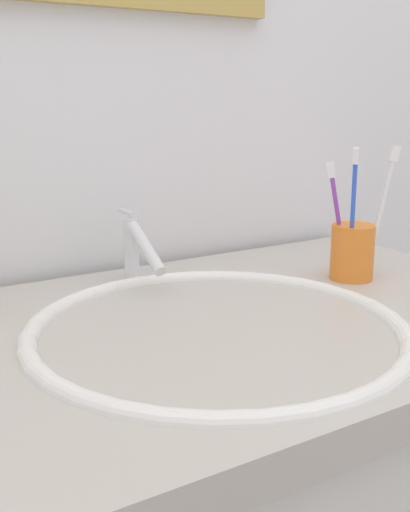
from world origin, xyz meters
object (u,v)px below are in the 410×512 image
at_px(faucet, 136,247).
at_px(toothbrush_blue, 353,207).
at_px(toothbrush_purple, 337,212).
at_px(toothbrush_cup, 352,252).
at_px(toothbrush_white, 382,205).

bearing_deg(faucet, toothbrush_blue, -30.65).
xyz_separation_m(toothbrush_purple, toothbrush_blue, (0.00, -0.03, 0.01)).
xyz_separation_m(faucet, toothbrush_cup, (0.31, -0.16, -0.01)).
relative_size(faucet, toothbrush_blue, 0.70).
relative_size(toothbrush_cup, toothbrush_purple, 0.49).
bearing_deg(toothbrush_white, toothbrush_purple, 139.01).
height_order(toothbrush_purple, toothbrush_white, toothbrush_white).
distance_m(faucet, toothbrush_cup, 0.35).
distance_m(toothbrush_purple, toothbrush_blue, 0.03).
bearing_deg(toothbrush_purple, faucet, 154.12).
xyz_separation_m(toothbrush_cup, toothbrush_white, (0.03, -0.03, 0.08)).
bearing_deg(toothbrush_blue, toothbrush_cup, 38.23).
bearing_deg(toothbrush_purple, toothbrush_blue, -86.84).
distance_m(toothbrush_cup, toothbrush_white, 0.09).
bearing_deg(toothbrush_cup, toothbrush_white, -44.20).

